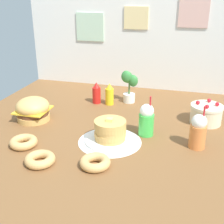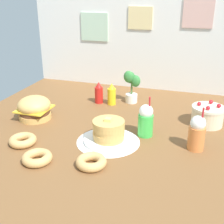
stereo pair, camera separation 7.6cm
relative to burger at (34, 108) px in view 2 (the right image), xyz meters
name	(u,v)px [view 2 (the right image)]	position (x,y,z in m)	size (l,w,h in m)	color
ground_plane	(106,136)	(0.57, -0.09, -0.09)	(2.06, 2.07, 0.02)	brown
back_wall	(143,37)	(0.56, 0.94, 0.39)	(2.06, 0.04, 0.93)	silver
doily_mat	(108,141)	(0.61, -0.17, -0.08)	(0.39, 0.39, 0.00)	white
burger	(34,108)	(0.00, 0.00, 0.00)	(0.23, 0.23, 0.17)	#DBA859
pancake_stack	(109,132)	(0.61, -0.17, -0.01)	(0.30, 0.30, 0.15)	white
layer_cake	(207,115)	(1.18, 0.27, -0.01)	(0.22, 0.22, 0.16)	beige
ketchup_bottle	(99,93)	(0.33, 0.44, 0.00)	(0.07, 0.07, 0.18)	red
mustard_bottle	(112,95)	(0.44, 0.44, 0.00)	(0.07, 0.07, 0.18)	yellow
cream_soda_cup	(146,120)	(0.81, -0.02, 0.02)	(0.10, 0.10, 0.26)	green
orange_float_cup	(197,133)	(1.12, -0.10, 0.02)	(0.10, 0.10, 0.26)	orange
donut_pink_glaze	(23,140)	(0.13, -0.36, -0.05)	(0.16, 0.16, 0.05)	tan
donut_chocolate	(37,158)	(0.32, -0.51, -0.05)	(0.16, 0.16, 0.05)	tan
donut_vanilla	(91,162)	(0.61, -0.46, -0.05)	(0.16, 0.16, 0.05)	tan
potted_plant	(131,86)	(0.58, 0.53, 0.06)	(0.13, 0.10, 0.27)	white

